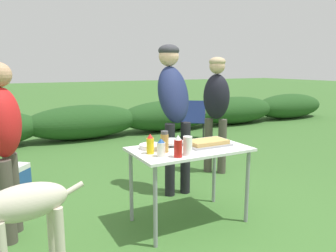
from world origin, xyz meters
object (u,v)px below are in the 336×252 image
object	(u,v)px
mayo_bottle	(161,148)
camp_chair_green_behind_table	(194,118)
folding_table	(189,156)
standing_person_in_olive_jacket	(216,102)
spice_jar	(165,142)
dog	(18,211)
ketchup_bottle	(178,147)
mustard_bottle	(150,144)
standing_person_in_navy_coat	(173,100)
mixing_bowl	(172,142)
standing_person_in_red_jacket	(4,137)
cooler_box	(7,181)
food_tray	(208,143)
plate_stack	(151,146)
paper_cup_stack	(188,146)

from	to	relation	value
mayo_bottle	camp_chair_green_behind_table	world-z (taller)	mayo_bottle
folding_table	standing_person_in_olive_jacket	distance (m)	1.63
spice_jar	dog	world-z (taller)	spice_jar
spice_jar	folding_table	bearing A→B (deg)	4.88
standing_person_in_olive_jacket	spice_jar	bearing A→B (deg)	-90.46
folding_table	ketchup_bottle	size ratio (longest dim) A/B	5.75
mustard_bottle	folding_table	bearing A→B (deg)	1.73
spice_jar	mayo_bottle	xyz separation A→B (m)	(-0.09, -0.12, -0.02)
folding_table	standing_person_in_navy_coat	world-z (taller)	standing_person_in_navy_coat
mixing_bowl	mustard_bottle	distance (m)	0.35
standing_person_in_navy_coat	camp_chair_green_behind_table	world-z (taller)	standing_person_in_navy_coat
standing_person_in_navy_coat	dog	xyz separation A→B (m)	(-1.77, -1.07, -0.56)
ketchup_bottle	camp_chair_green_behind_table	world-z (taller)	ketchup_bottle
standing_person_in_red_jacket	spice_jar	bearing A→B (deg)	-96.15
standing_person_in_olive_jacket	camp_chair_green_behind_table	xyz separation A→B (m)	(0.83, 1.88, -0.54)
folding_table	mustard_bottle	size ratio (longest dim) A/B	6.18
mixing_bowl	folding_table	bearing A→B (deg)	-55.82
ketchup_bottle	dog	world-z (taller)	ketchup_bottle
dog	cooler_box	xyz separation A→B (m)	(-0.04, 1.84, -0.38)
food_tray	standing_person_in_olive_jacket	world-z (taller)	standing_person_in_olive_jacket
plate_stack	camp_chair_green_behind_table	size ratio (longest dim) A/B	0.26
plate_stack	standing_person_in_olive_jacket	xyz separation A→B (m)	(1.46, 0.98, 0.24)
folding_table	mixing_bowl	bearing A→B (deg)	124.18
food_tray	spice_jar	world-z (taller)	spice_jar
food_tray	mayo_bottle	bearing A→B (deg)	-166.83
plate_stack	spice_jar	size ratio (longest dim) A/B	1.11
spice_jar	mayo_bottle	bearing A→B (deg)	-128.42
ketchup_bottle	cooler_box	distance (m)	2.30
plate_stack	standing_person_in_olive_jacket	size ratio (longest dim) A/B	0.13
standing_person_in_olive_jacket	mustard_bottle	bearing A→B (deg)	-93.30
paper_cup_stack	standing_person_in_navy_coat	world-z (taller)	standing_person_in_navy_coat
plate_stack	mixing_bowl	bearing A→B (deg)	0.53
plate_stack	mustard_bottle	world-z (taller)	mustard_bottle
plate_stack	ketchup_bottle	distance (m)	0.39
mixing_bowl	standing_person_in_olive_jacket	xyz separation A→B (m)	(1.23, 0.97, 0.23)
mustard_bottle	dog	world-z (taller)	mustard_bottle
standing_person_in_navy_coat	camp_chair_green_behind_table	distance (m)	2.86
ketchup_bottle	mixing_bowl	bearing A→B (deg)	68.93
mayo_bottle	standing_person_in_navy_coat	bearing A→B (deg)	56.01
mixing_bowl	paper_cup_stack	world-z (taller)	paper_cup_stack
paper_cup_stack	mustard_bottle	xyz separation A→B (m)	(-0.27, 0.19, 0.00)
folding_table	mayo_bottle	bearing A→B (deg)	-159.12
spice_jar	mustard_bottle	bearing A→B (deg)	175.30
ketchup_bottle	mayo_bottle	bearing A→B (deg)	145.03
standing_person_in_olive_jacket	plate_stack	bearing A→B (deg)	-96.06
plate_stack	folding_table	bearing A→B (deg)	-24.77
cooler_box	spice_jar	bearing A→B (deg)	-101.59
food_tray	ketchup_bottle	bearing A→B (deg)	-154.41
camp_chair_green_behind_table	mixing_bowl	bearing A→B (deg)	-90.82
mixing_bowl	camp_chair_green_behind_table	world-z (taller)	camp_chair_green_behind_table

